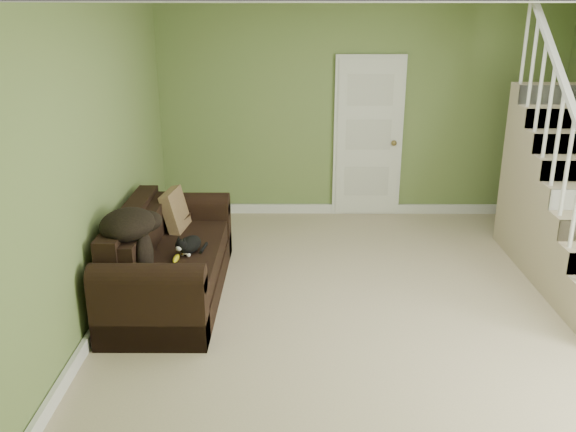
{
  "coord_description": "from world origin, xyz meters",
  "views": [
    {
      "loc": [
        -0.86,
        -4.83,
        2.59
      ],
      "look_at": [
        -0.89,
        0.39,
        0.77
      ],
      "focal_mm": 38.0,
      "sensor_mm": 36.0,
      "label": 1
    }
  ],
  "objects_px": {
    "sofa": "(167,263)",
    "side_table": "(172,234)",
    "banana": "(176,258)",
    "cat": "(190,245)"
  },
  "relations": [
    {
      "from": "side_table",
      "to": "sofa",
      "type": "bearing_deg",
      "value": -82.14
    },
    {
      "from": "cat",
      "to": "banana",
      "type": "xyz_separation_m",
      "value": [
        -0.1,
        -0.17,
        -0.06
      ]
    },
    {
      "from": "side_table",
      "to": "cat",
      "type": "bearing_deg",
      "value": -69.14
    },
    {
      "from": "side_table",
      "to": "banana",
      "type": "xyz_separation_m",
      "value": [
        0.26,
        -1.1,
        0.2
      ]
    },
    {
      "from": "sofa",
      "to": "side_table",
      "type": "bearing_deg",
      "value": 97.86
    },
    {
      "from": "side_table",
      "to": "cat",
      "type": "xyz_separation_m",
      "value": [
        0.35,
        -0.93,
        0.25
      ]
    },
    {
      "from": "side_table",
      "to": "banana",
      "type": "height_order",
      "value": "side_table"
    },
    {
      "from": "sofa",
      "to": "banana",
      "type": "bearing_deg",
      "value": -61.85
    },
    {
      "from": "banana",
      "to": "cat",
      "type": "bearing_deg",
      "value": 62.74
    },
    {
      "from": "cat",
      "to": "banana",
      "type": "bearing_deg",
      "value": -98.14
    }
  ]
}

